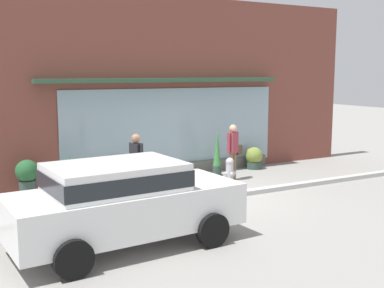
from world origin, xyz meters
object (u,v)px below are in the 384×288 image
object	(u,v)px
pedestrian_passerby	(136,162)
potted_plant_corner_tall	(130,172)
potted_plant_near_hydrant	(254,158)
potted_plant_window_right	(70,174)
potted_plant_window_left	(217,154)
parked_car_white	(123,199)
fire_hydrant	(230,172)
pedestrian_with_handbag	(233,148)
potted_plant_low_front	(27,175)

from	to	relation	value
pedestrian_passerby	potted_plant_corner_tall	distance (m)	1.80
potted_plant_near_hydrant	potted_plant_window_right	world-z (taller)	potted_plant_window_right
potted_plant_window_left	potted_plant_corner_tall	size ratio (longest dim) A/B	1.90
potted_plant_window_left	pedestrian_passerby	bearing A→B (deg)	-153.96
pedestrian_passerby	parked_car_white	size ratio (longest dim) A/B	0.39
fire_hydrant	potted_plant_corner_tall	distance (m)	2.83
fire_hydrant	parked_car_white	xyz separation A→B (m)	(-4.29, -3.06, 0.49)
pedestrian_with_handbag	pedestrian_passerby	size ratio (longest dim) A/B	0.98
potted_plant_window_left	potted_plant_window_right	xyz separation A→B (m)	(-4.57, 0.04, -0.17)
fire_hydrant	potted_plant_window_left	bearing A→B (deg)	72.00
pedestrian_with_handbag	pedestrian_passerby	bearing A→B (deg)	172.10
pedestrian_passerby	potted_plant_corner_tall	xyz separation A→B (m)	(0.45, 1.64, -0.60)
parked_car_white	potted_plant_window_right	distance (m)	4.57
potted_plant_near_hydrant	potted_plant_corner_tall	xyz separation A→B (m)	(-4.53, -0.32, 0.01)
parked_car_white	potted_plant_near_hydrant	world-z (taller)	parked_car_white
potted_plant_near_hydrant	pedestrian_passerby	bearing A→B (deg)	-158.51
potted_plant_near_hydrant	pedestrian_with_handbag	bearing A→B (deg)	-144.73
pedestrian_with_handbag	potted_plant_low_front	world-z (taller)	pedestrian_with_handbag
potted_plant_window_left	potted_plant_low_front	distance (m)	5.65
pedestrian_passerby	potted_plant_window_right	xyz separation A→B (m)	(-1.23, 1.67, -0.49)
parked_car_white	potted_plant_corner_tall	bearing A→B (deg)	63.65
potted_plant_window_left	potted_plant_window_right	bearing A→B (deg)	179.56
pedestrian_passerby	parked_car_white	bearing A→B (deg)	-49.65
pedestrian_with_handbag	potted_plant_low_front	size ratio (longest dim) A/B	1.76
fire_hydrant	pedestrian_passerby	size ratio (longest dim) A/B	0.49
potted_plant_window_left	potted_plant_low_front	size ratio (longest dim) A/B	1.49
pedestrian_with_handbag	potted_plant_low_front	bearing A→B (deg)	147.93
potted_plant_window_left	potted_plant_window_right	world-z (taller)	potted_plant_window_left
potted_plant_corner_tall	potted_plant_low_front	world-z (taller)	potted_plant_low_front
pedestrian_passerby	potted_plant_corner_tall	bearing A→B (deg)	141.38
parked_car_white	potted_plant_window_left	xyz separation A→B (m)	(4.77, 4.51, -0.23)
pedestrian_with_handbag	potted_plant_near_hydrant	xyz separation A→B (m)	(1.54, 1.09, -0.60)
fire_hydrant	potted_plant_corner_tall	xyz separation A→B (m)	(-2.42, 1.46, -0.02)
pedestrian_passerby	potted_plant_corner_tall	size ratio (longest dim) A/B	2.29
parked_car_white	potted_plant_window_right	xyz separation A→B (m)	(0.20, 4.55, -0.40)
fire_hydrant	potted_plant_corner_tall	world-z (taller)	fire_hydrant
pedestrian_passerby	potted_plant_window_left	world-z (taller)	pedestrian_passerby
potted_plant_window_left	potted_plant_near_hydrant	size ratio (longest dim) A/B	1.93
potted_plant_corner_tall	potted_plant_window_right	world-z (taller)	potted_plant_window_right
fire_hydrant	pedestrian_passerby	distance (m)	2.94
pedestrian_passerby	potted_plant_window_left	xyz separation A→B (m)	(3.34, 1.63, -0.31)
fire_hydrant	parked_car_white	size ratio (longest dim) A/B	0.19
parked_car_white	potted_plant_near_hydrant	size ratio (longest dim) A/B	5.95
pedestrian_with_handbag	potted_plant_near_hydrant	distance (m)	1.98
pedestrian_passerby	potted_plant_window_right	size ratio (longest dim) A/B	1.61
pedestrian_with_handbag	potted_plant_low_front	distance (m)	5.84
potted_plant_window_left	parked_car_white	bearing A→B (deg)	-136.57
potted_plant_low_front	parked_car_white	bearing A→B (deg)	-79.60
pedestrian_passerby	parked_car_white	xyz separation A→B (m)	(-1.42, -2.88, -0.09)
pedestrian_with_handbag	parked_car_white	distance (m)	6.14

